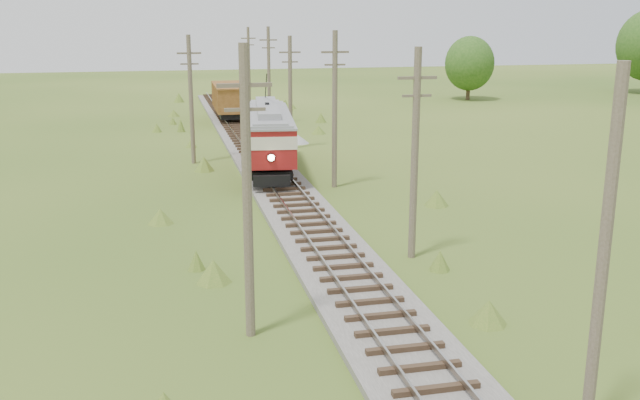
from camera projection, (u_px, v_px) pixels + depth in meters
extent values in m
cube|color=#605B54|center=(273.00, 177.00, 44.06)|extent=(3.60, 96.00, 0.25)
cube|color=#726659|center=(261.00, 172.00, 43.82)|extent=(0.08, 96.00, 0.17)
cube|color=#726659|center=(284.00, 171.00, 44.12)|extent=(0.08, 96.00, 0.17)
cube|color=#2D2116|center=(273.00, 174.00, 44.01)|extent=(2.40, 96.00, 0.16)
cube|color=black|center=(268.00, 157.00, 45.47)|extent=(3.82, 11.61, 0.46)
cube|color=maroon|center=(268.00, 141.00, 45.21)|extent=(4.37, 12.65, 1.14)
cube|color=beige|center=(268.00, 127.00, 44.98)|extent=(4.40, 12.72, 0.72)
cube|color=black|center=(268.00, 127.00, 44.98)|extent=(4.36, 12.16, 0.57)
cube|color=maroon|center=(267.00, 119.00, 44.85)|extent=(4.37, 12.65, 0.31)
cube|color=gray|center=(267.00, 113.00, 44.77)|extent=(4.44, 12.78, 0.39)
cube|color=gray|center=(267.00, 108.00, 44.68)|extent=(2.41, 9.38, 0.41)
sphere|color=#FFF2BF|center=(271.00, 158.00, 39.13)|extent=(0.37, 0.37, 0.37)
cylinder|color=black|center=(266.00, 86.00, 46.18)|extent=(0.64, 4.78, 1.99)
cylinder|color=black|center=(257.00, 174.00, 40.89)|extent=(0.22, 0.84, 0.83)
cylinder|color=black|center=(284.00, 173.00, 41.04)|extent=(0.22, 0.84, 0.83)
cylinder|color=black|center=(255.00, 146.00, 49.92)|extent=(0.22, 0.84, 0.83)
cylinder|color=black|center=(277.00, 145.00, 50.07)|extent=(0.22, 0.84, 0.83)
cube|color=black|center=(230.00, 112.00, 68.20)|extent=(2.40, 7.89, 0.55)
cube|color=brown|center=(230.00, 97.00, 67.86)|extent=(2.98, 8.78, 2.18)
cube|color=brown|center=(229.00, 85.00, 67.58)|extent=(3.04, 8.95, 0.13)
cylinder|color=black|center=(224.00, 115.00, 65.54)|extent=(0.14, 0.88, 0.87)
cylinder|color=black|center=(241.00, 114.00, 65.87)|extent=(0.14, 0.88, 0.87)
cylinder|color=black|center=(220.00, 108.00, 70.51)|extent=(0.14, 0.88, 0.87)
cylinder|color=black|center=(236.00, 107.00, 70.83)|extent=(0.14, 0.88, 0.87)
cone|color=gray|center=(286.00, 134.00, 57.11)|extent=(3.16, 3.16, 1.19)
cone|color=gray|center=(298.00, 139.00, 56.41)|extent=(1.78, 1.78, 0.69)
cylinder|color=brown|center=(604.00, 256.00, 16.26)|extent=(0.30, 0.30, 8.80)
cylinder|color=brown|center=(415.00, 156.00, 28.61)|extent=(0.30, 0.30, 8.60)
cube|color=brown|center=(417.00, 78.00, 27.84)|extent=(1.60, 0.12, 0.12)
cube|color=brown|center=(417.00, 96.00, 28.01)|extent=(1.20, 0.10, 0.10)
cylinder|color=brown|center=(335.00, 111.00, 40.82)|extent=(0.30, 0.30, 9.00)
cube|color=brown|center=(335.00, 52.00, 40.00)|extent=(1.60, 0.12, 0.12)
cube|color=brown|center=(335.00, 65.00, 40.17)|extent=(1.20, 0.10, 0.10)
cylinder|color=brown|center=(290.00, 93.00, 53.13)|extent=(0.30, 0.30, 8.40)
cube|color=brown|center=(290.00, 52.00, 52.39)|extent=(1.60, 0.12, 0.12)
cube|color=brown|center=(290.00, 62.00, 52.56)|extent=(1.20, 0.10, 0.10)
cylinder|color=brown|center=(269.00, 76.00, 65.44)|extent=(0.30, 0.30, 8.90)
cube|color=brown|center=(268.00, 40.00, 64.63)|extent=(1.60, 0.12, 0.12)
cube|color=brown|center=(268.00, 48.00, 64.80)|extent=(1.20, 0.10, 0.10)
cylinder|color=brown|center=(249.00, 68.00, 77.70)|extent=(0.30, 0.30, 8.70)
cube|color=brown|center=(248.00, 38.00, 76.92)|extent=(1.60, 0.12, 0.12)
cube|color=brown|center=(248.00, 45.00, 77.09)|extent=(1.20, 0.10, 0.10)
cylinder|color=brown|center=(247.00, 196.00, 21.29)|extent=(0.30, 0.30, 9.00)
cube|color=brown|center=(244.00, 85.00, 20.47)|extent=(1.60, 0.12, 0.12)
cube|color=brown|center=(245.00, 110.00, 20.64)|extent=(1.20, 0.10, 0.10)
cylinder|color=brown|center=(191.00, 100.00, 47.73)|extent=(0.30, 0.30, 8.60)
cube|color=brown|center=(189.00, 53.00, 46.95)|extent=(1.60, 0.12, 0.12)
cube|color=brown|center=(189.00, 64.00, 47.13)|extent=(1.20, 0.10, 0.10)
cylinder|color=#38281C|center=(468.00, 89.00, 86.09)|extent=(0.50, 0.50, 2.52)
ellipsoid|color=#224A16|center=(469.00, 63.00, 85.32)|extent=(5.88, 5.88, 6.47)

